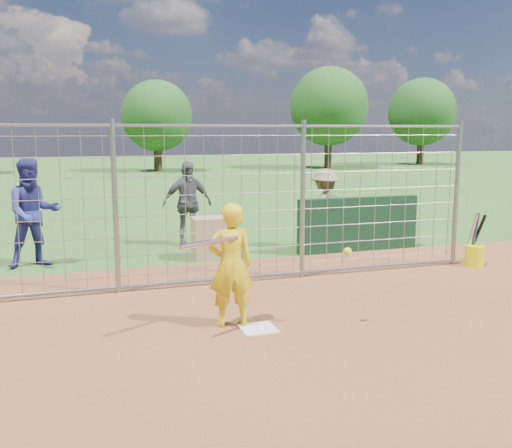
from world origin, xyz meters
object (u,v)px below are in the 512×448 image
object	(u,v)px
bystander_b	(187,203)
equipment_bin	(214,238)
batter	(231,265)
bystander_c	(325,209)
bucket_with_bats	(474,253)
bystander_a	(33,213)

from	to	relation	value
bystander_b	equipment_bin	bearing A→B (deg)	-86.32
batter	bystander_b	xyz separation A→B (m)	(0.50, 5.20, 0.13)
bystander_c	bucket_with_bats	xyz separation A→B (m)	(1.91, -2.31, -0.58)
batter	bucket_with_bats	world-z (taller)	batter
batter	equipment_bin	distance (m)	3.89
bucket_with_bats	bystander_b	bearing A→B (deg)	142.63
equipment_bin	bucket_with_bats	world-z (taller)	bucket_with_bats
bystander_a	batter	bearing A→B (deg)	-71.84
bystander_c	equipment_bin	distance (m)	2.47
batter	equipment_bin	size ratio (longest dim) A/B	1.95
bystander_c	bystander_b	bearing A→B (deg)	-47.54
equipment_bin	bucket_with_bats	distance (m)	4.80
bystander_b	bucket_with_bats	world-z (taller)	bystander_b
equipment_bin	bucket_with_bats	bearing A→B (deg)	-24.69
bucket_with_bats	equipment_bin	bearing A→B (deg)	154.28
batter	bucket_with_bats	xyz separation A→B (m)	(5.05, 1.72, -0.53)
batter	bucket_with_bats	bearing A→B (deg)	-159.13
batter	bystander_c	distance (m)	5.11
batter	bystander_a	bearing A→B (deg)	-57.08
bucket_with_bats	bystander_c	bearing A→B (deg)	129.55
batter	equipment_bin	world-z (taller)	batter
bystander_a	equipment_bin	bearing A→B (deg)	-19.02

